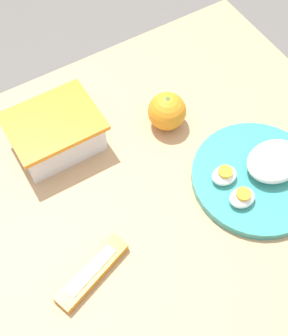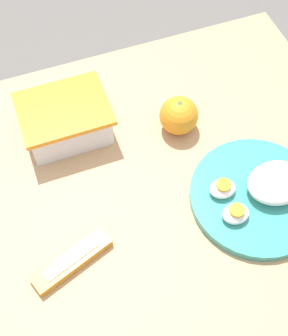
% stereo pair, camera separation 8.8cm
% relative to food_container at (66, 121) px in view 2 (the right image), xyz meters
% --- Properties ---
extents(ground_plane, '(10.00, 10.00, 0.00)m').
position_rel_food_container_xyz_m(ground_plane, '(0.09, -0.20, -0.78)').
color(ground_plane, '#66605B').
extents(table, '(0.94, 0.78, 0.75)m').
position_rel_food_container_xyz_m(table, '(0.09, -0.20, -0.16)').
color(table, tan).
rests_on(table, ground_plane).
extents(food_container, '(0.18, 0.14, 0.08)m').
position_rel_food_container_xyz_m(food_container, '(0.00, 0.00, 0.00)').
color(food_container, white).
rests_on(food_container, table).
extents(orange_fruit, '(0.08, 0.08, 0.08)m').
position_rel_food_container_xyz_m(orange_fruit, '(0.22, -0.07, 0.00)').
color(orange_fruit, orange).
rests_on(orange_fruit, table).
extents(rice_plate, '(0.25, 0.25, 0.06)m').
position_rel_food_container_xyz_m(rice_plate, '(0.30, -0.27, -0.02)').
color(rice_plate, teal).
rests_on(rice_plate, table).
extents(candy_bar, '(0.15, 0.08, 0.02)m').
position_rel_food_container_xyz_m(candy_bar, '(-0.07, -0.28, -0.03)').
color(candy_bar, orange).
rests_on(candy_bar, table).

